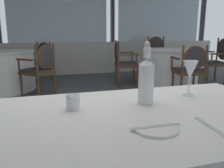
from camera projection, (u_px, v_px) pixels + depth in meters
ground_plane at (95, 147)px, 2.35m from camera, size 14.74×14.74×0.00m
window_wall_far at (59, 29)px, 6.08m from camera, size 9.16×0.14×2.97m
side_plate at (155, 128)px, 0.91m from camera, size 0.18×0.18×0.01m
butter_knife at (156, 126)px, 0.90m from camera, size 0.20×0.02×0.00m
dinner_fork at (210, 126)px, 0.93m from camera, size 0.03×0.20×0.00m
water_bottle at (146, 79)px, 1.21m from camera, size 0.08×0.08×0.32m
wine_glass at (190, 70)px, 1.36m from camera, size 0.09×0.09×0.20m
water_tumbler at (73, 102)px, 1.13m from camera, size 0.06×0.06×0.07m
background_table_0 at (170, 67)px, 5.05m from camera, size 1.21×1.21×0.76m
dining_chair_0_0 at (157, 53)px, 6.01m from camera, size 0.59×0.54×1.01m
dining_chair_0_1 at (122, 60)px, 4.91m from camera, size 0.54×0.59×0.95m
dining_chair_0_2 at (191, 67)px, 4.02m from camera, size 0.59×0.54×0.91m
dining_chair_0_3 at (217, 58)px, 5.11m from camera, size 0.54×0.59×0.99m
background_table_1 at (0, 71)px, 4.58m from camera, size 1.35×1.35×0.76m
dining_chair_1_0 at (41, 66)px, 4.04m from camera, size 0.66×0.66×0.92m
dining_chair_1_1 at (40, 58)px, 5.49m from camera, size 0.66×0.66×0.89m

